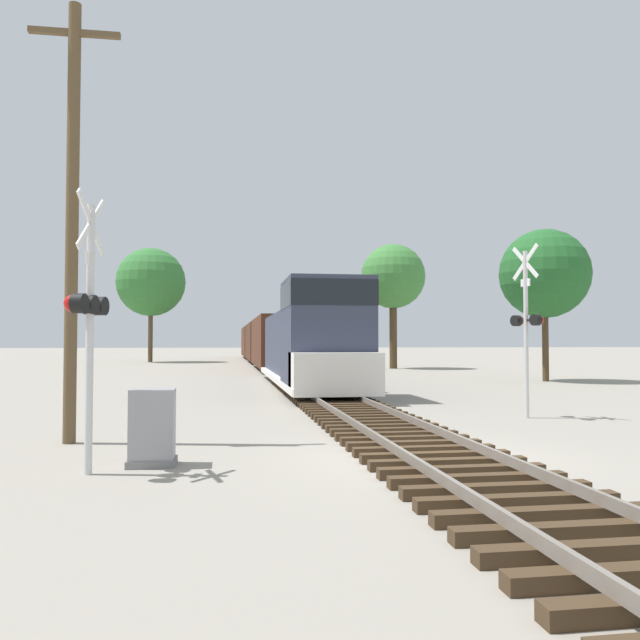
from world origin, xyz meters
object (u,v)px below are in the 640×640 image
Objects in this scene: utility_pole at (72,213)px; tree_far_right at (545,274)px; crossing_signal_far at (527,323)px; relay_cabinet at (152,428)px; freight_train at (269,343)px; tree_deep_background at (151,282)px; tree_mid_background at (393,277)px; crossing_signal_near at (88,312)px.

tree_far_right is at bearing 40.85° from utility_pole.
crossing_signal_far is 3.70× the size of relay_cabinet.
utility_pole reaches higher than freight_train.
tree_far_right reaches higher than freight_train.
tree_deep_background reaches higher than utility_pole.
freight_train is 8.28× the size of tree_far_right.
tree_mid_background is at bearing 102.98° from tree_far_right.
relay_cabinet is at bearing -53.38° from utility_pole.
utility_pole is at bearing -115.66° from tree_mid_background.
tree_mid_background is (-3.66, 15.88, 1.41)m from tree_far_right.
freight_train is at bearing -173.82° from crossing_signal_near.
utility_pole reaches higher than crossing_signal_near.
tree_mid_background reaches higher than utility_pole.
tree_deep_background is at bearing -160.46° from crossing_signal_near.
tree_mid_background is at bearing 64.34° from utility_pole.
utility_pole is at bearing 126.62° from relay_cabinet.
crossing_signal_near is 0.93× the size of crossing_signal_far.
relay_cabinet is (-9.16, -5.07, -1.92)m from crossing_signal_far.
utility_pole is 1.14× the size of tree_far_right.
tree_deep_background is (-4.23, 50.44, 3.30)m from utility_pole.
tree_deep_background reaches higher than tree_far_right.
tree_deep_background is at bearing -0.15° from crossing_signal_far.
relay_cabinet is at bearing -83.40° from tree_deep_background.
tree_deep_background reaches higher than tree_mid_background.
freight_train is 7.24× the size of utility_pole.
freight_train is at bearing -10.70° from crossing_signal_far.
crossing_signal_far is 30.73m from tree_mid_background.
freight_train is 25.07m from tree_far_right.
crossing_signal_far is at bearing 133.07° from crossing_signal_near.
tree_mid_background is 0.83× the size of tree_deep_background.
crossing_signal_near is at bearing -149.69° from relay_cabinet.
freight_train is at bearing 80.14° from utility_pole.
tree_mid_background is (15.65, 32.58, 2.28)m from utility_pole.
tree_far_right is (17.42, 19.25, 4.90)m from relay_cabinet.
utility_pole is (-11.05, -2.52, 2.10)m from crossing_signal_far.
relay_cabinet is 38.25m from tree_mid_background.
freight_train is 51.74× the size of relay_cabinet.
tree_mid_background is 26.75m from tree_deep_background.
crossing_signal_far is 0.41× the size of tree_deep_background.
utility_pole is (-0.97, 3.09, 2.15)m from crossing_signal_near.
utility_pole is at bearing 84.98° from crossing_signal_far.
crossing_signal_far is 0.59× the size of tree_far_right.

